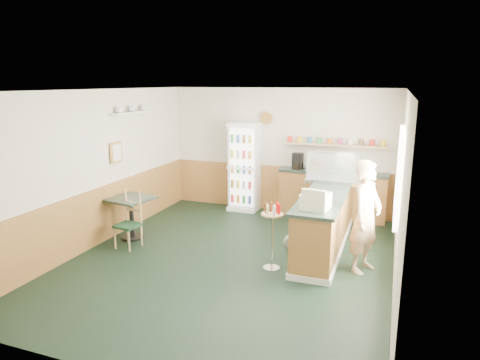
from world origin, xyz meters
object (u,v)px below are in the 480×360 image
at_px(drinks_fridge, 244,167).
at_px(cafe_table, 131,210).
at_px(cash_register, 316,201).
at_px(condiment_stand, 272,227).
at_px(display_case, 334,167).
at_px(shopkeeper, 366,217).
at_px(cafe_chair, 130,217).

xyz_separation_m(drinks_fridge, cafe_table, (-1.32, -2.45, -0.43)).
bearing_deg(cash_register, cafe_table, -179.31).
xyz_separation_m(drinks_fridge, condiment_stand, (1.46, -2.83, -0.31)).
height_order(display_case, cafe_table, display_case).
distance_m(drinks_fridge, cash_register, 3.45).
height_order(drinks_fridge, shopkeeper, drinks_fridge).
height_order(drinks_fridge, cafe_chair, drinks_fridge).
height_order(drinks_fridge, cash_register, drinks_fridge).
distance_m(display_case, condiment_stand, 2.10).
distance_m(display_case, cafe_table, 3.80).
height_order(shopkeeper, cafe_chair, shopkeeper).
xyz_separation_m(display_case, cafe_chair, (-3.21, -1.84, -0.76)).
bearing_deg(shopkeeper, cafe_table, 112.09).
bearing_deg(drinks_fridge, cash_register, -52.84).
height_order(display_case, cash_register, display_case).
xyz_separation_m(condiment_stand, cafe_chair, (-2.58, 0.07, -0.15)).
xyz_separation_m(condiment_stand, cafe_table, (-2.77, 0.38, -0.12)).
bearing_deg(shopkeeper, condiment_stand, 129.16).
bearing_deg(condiment_stand, cafe_chair, 178.53).
bearing_deg(condiment_stand, shopkeeper, 17.65).
relative_size(cash_register, cafe_chair, 0.41).
bearing_deg(cash_register, cafe_chair, -173.99).
bearing_deg(display_case, cafe_chair, -150.21).
relative_size(display_case, cafe_chair, 0.97).
bearing_deg(cafe_table, cash_register, -4.98).
xyz_separation_m(display_case, cash_register, (0.00, -1.82, -0.16)).
relative_size(cash_register, cafe_table, 0.50).
height_order(display_case, shopkeeper, shopkeeper).
height_order(display_case, condiment_stand, display_case).
distance_m(cash_register, condiment_stand, 0.78).
xyz_separation_m(shopkeeper, cafe_table, (-4.10, -0.04, -0.31)).
bearing_deg(condiment_stand, cash_register, 7.73).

